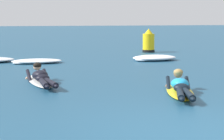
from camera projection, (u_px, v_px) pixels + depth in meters
name	position (u px, v px, depth m)	size (l,w,h in m)	color
ground_plane	(87.00, 62.00, 15.84)	(120.00, 120.00, 0.00)	navy
surfer_near	(180.00, 88.00, 9.33)	(1.13, 2.57, 0.54)	yellow
surfer_far	(41.00, 78.00, 10.72)	(0.78, 2.63, 0.54)	white
whitewater_mid_right	(37.00, 61.00, 15.41)	(1.84, 0.91, 0.16)	white
whitewater_far_band	(154.00, 58.00, 16.40)	(1.81, 1.26, 0.21)	white
channel_marker_buoy	(149.00, 43.00, 20.10)	(0.58, 0.58, 1.12)	yellow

